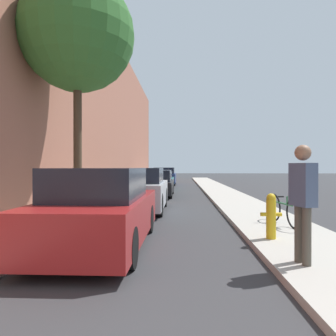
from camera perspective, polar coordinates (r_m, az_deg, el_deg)
The scene contains 13 objects.
ground_plane at distance 15.38m, azimuth 0.40°, elevation -5.53°, with size 120.00×120.00×0.00m, color #333335.
sidewalk_left at distance 15.75m, azimuth -10.24°, elevation -5.17°, with size 2.00×52.00×0.12m.
sidewalk_right at distance 15.53m, azimuth 11.20°, elevation -5.25°, with size 2.00×52.00×0.12m.
building_facade_left at distance 16.45m, azimuth -14.96°, elevation 13.10°, with size 0.70×52.00×10.42m.
parked_car_red at distance 6.11m, azimuth -12.20°, elevation -7.56°, with size 1.71×4.18×1.51m.
parked_car_silver at distance 10.82m, azimuth -5.22°, elevation -4.12°, with size 1.75×4.01×1.50m.
parked_car_black at distance 16.29m, azimuth -2.30°, elevation -2.92°, with size 1.82×4.21×1.36m.
parked_car_teal at distance 21.36m, azimuth -1.51°, elevation -2.33°, with size 1.85×4.28×1.22m.
parked_car_navy at distance 26.45m, azimuth -0.64°, elevation -1.60°, with size 1.89×4.37×1.48m.
street_tree_near at distance 10.41m, azimuth -16.33°, elevation 22.43°, with size 3.40×3.40×7.07m.
fire_hydrant at distance 6.49m, azimuth 18.45°, elevation -8.27°, with size 0.41×0.19×0.89m.
pedestrian at distance 4.93m, azimuth 23.57°, elevation -4.61°, with size 0.31×0.44×1.74m.
bicycle at distance 8.13m, azimuth 20.47°, elevation -7.21°, with size 0.44×1.74×0.71m.
Camera 1 is at (0.59, 0.71, 1.53)m, focal length 33.09 mm.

